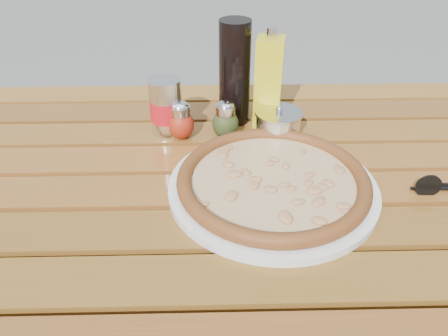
{
  "coord_description": "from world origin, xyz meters",
  "views": [
    {
      "loc": [
        -0.01,
        -0.61,
        1.21
      ],
      "look_at": [
        0.0,
        0.02,
        0.78
      ],
      "focal_mm": 35.0,
      "sensor_mm": 36.0,
      "label": 1
    }
  ],
  "objects_px": {
    "pizza": "(273,180)",
    "olive_oil_cruet": "(269,83)",
    "oregano_shaker": "(225,120)",
    "sunglasses": "(446,187)",
    "pepper_shaker": "(181,121)",
    "soda_can": "(166,108)",
    "table": "(224,222)",
    "parmesan_tin": "(278,124)",
    "dark_bottle": "(235,73)",
    "plate": "(272,187)"
  },
  "relations": [
    {
      "from": "pizza",
      "to": "olive_oil_cruet",
      "type": "height_order",
      "value": "olive_oil_cruet"
    },
    {
      "from": "oregano_shaker",
      "to": "sunglasses",
      "type": "xyz_separation_m",
      "value": [
        0.37,
        -0.21,
        -0.02
      ]
    },
    {
      "from": "pepper_shaker",
      "to": "soda_can",
      "type": "height_order",
      "value": "soda_can"
    },
    {
      "from": "table",
      "to": "parmesan_tin",
      "type": "height_order",
      "value": "parmesan_tin"
    },
    {
      "from": "oregano_shaker",
      "to": "dark_bottle",
      "type": "bearing_deg",
      "value": 74.22
    },
    {
      "from": "pizza",
      "to": "plate",
      "type": "bearing_deg",
      "value": 0.0
    },
    {
      "from": "pizza",
      "to": "pepper_shaker",
      "type": "relative_size",
      "value": 4.75
    },
    {
      "from": "plate",
      "to": "olive_oil_cruet",
      "type": "height_order",
      "value": "olive_oil_cruet"
    },
    {
      "from": "plate",
      "to": "pepper_shaker",
      "type": "height_order",
      "value": "pepper_shaker"
    },
    {
      "from": "dark_bottle",
      "to": "table",
      "type": "bearing_deg",
      "value": -96.18
    },
    {
      "from": "pizza",
      "to": "sunglasses",
      "type": "height_order",
      "value": "sunglasses"
    },
    {
      "from": "table",
      "to": "pizza",
      "type": "xyz_separation_m",
      "value": [
        0.08,
        -0.01,
        0.1
      ]
    },
    {
      "from": "soda_can",
      "to": "olive_oil_cruet",
      "type": "bearing_deg",
      "value": 9.63
    },
    {
      "from": "pizza",
      "to": "oregano_shaker",
      "type": "relative_size",
      "value": 4.75
    },
    {
      "from": "pepper_shaker",
      "to": "olive_oil_cruet",
      "type": "bearing_deg",
      "value": 17.13
    },
    {
      "from": "oregano_shaker",
      "to": "olive_oil_cruet",
      "type": "xyz_separation_m",
      "value": [
        0.09,
        0.06,
        0.06
      ]
    },
    {
      "from": "table",
      "to": "olive_oil_cruet",
      "type": "relative_size",
      "value": 6.67
    },
    {
      "from": "pepper_shaker",
      "to": "olive_oil_cruet",
      "type": "distance_m",
      "value": 0.2
    },
    {
      "from": "plate",
      "to": "pepper_shaker",
      "type": "bearing_deg",
      "value": 131.74
    },
    {
      "from": "olive_oil_cruet",
      "to": "sunglasses",
      "type": "bearing_deg",
      "value": -42.95
    },
    {
      "from": "pizza",
      "to": "olive_oil_cruet",
      "type": "distance_m",
      "value": 0.26
    },
    {
      "from": "pizza",
      "to": "pepper_shaker",
      "type": "distance_m",
      "value": 0.25
    },
    {
      "from": "table",
      "to": "soda_can",
      "type": "height_order",
      "value": "soda_can"
    },
    {
      "from": "plate",
      "to": "soda_can",
      "type": "xyz_separation_m",
      "value": [
        -0.2,
        0.21,
        0.05
      ]
    },
    {
      "from": "pepper_shaker",
      "to": "sunglasses",
      "type": "height_order",
      "value": "pepper_shaker"
    },
    {
      "from": "soda_can",
      "to": "olive_oil_cruet",
      "type": "height_order",
      "value": "olive_oil_cruet"
    },
    {
      "from": "parmesan_tin",
      "to": "sunglasses",
      "type": "relative_size",
      "value": 0.93
    },
    {
      "from": "table",
      "to": "pepper_shaker",
      "type": "bearing_deg",
      "value": 115.05
    },
    {
      "from": "olive_oil_cruet",
      "to": "pepper_shaker",
      "type": "bearing_deg",
      "value": -162.87
    },
    {
      "from": "plate",
      "to": "pepper_shaker",
      "type": "distance_m",
      "value": 0.25
    },
    {
      "from": "parmesan_tin",
      "to": "oregano_shaker",
      "type": "bearing_deg",
      "value": 177.09
    },
    {
      "from": "table",
      "to": "plate",
      "type": "relative_size",
      "value": 3.89
    },
    {
      "from": "pepper_shaker",
      "to": "oregano_shaker",
      "type": "height_order",
      "value": "same"
    },
    {
      "from": "plate",
      "to": "dark_bottle",
      "type": "relative_size",
      "value": 1.64
    },
    {
      "from": "parmesan_tin",
      "to": "pepper_shaker",
      "type": "bearing_deg",
      "value": 178.71
    },
    {
      "from": "olive_oil_cruet",
      "to": "plate",
      "type": "bearing_deg",
      "value": -93.42
    },
    {
      "from": "plate",
      "to": "parmesan_tin",
      "type": "height_order",
      "value": "parmesan_tin"
    },
    {
      "from": "table",
      "to": "dark_bottle",
      "type": "height_order",
      "value": "dark_bottle"
    },
    {
      "from": "plate",
      "to": "dark_bottle",
      "type": "bearing_deg",
      "value": 101.94
    },
    {
      "from": "table",
      "to": "oregano_shaker",
      "type": "distance_m",
      "value": 0.21
    },
    {
      "from": "plate",
      "to": "pizza",
      "type": "relative_size",
      "value": 0.92
    },
    {
      "from": "dark_bottle",
      "to": "oregano_shaker",
      "type": "bearing_deg",
      "value": -105.78
    },
    {
      "from": "table",
      "to": "pepper_shaker",
      "type": "distance_m",
      "value": 0.23
    },
    {
      "from": "dark_bottle",
      "to": "parmesan_tin",
      "type": "height_order",
      "value": "dark_bottle"
    },
    {
      "from": "table",
      "to": "parmesan_tin",
      "type": "relative_size",
      "value": 13.6
    },
    {
      "from": "plate",
      "to": "soda_can",
      "type": "relative_size",
      "value": 3.0
    },
    {
      "from": "table",
      "to": "oregano_shaker",
      "type": "relative_size",
      "value": 17.07
    },
    {
      "from": "soda_can",
      "to": "olive_oil_cruet",
      "type": "relative_size",
      "value": 0.57
    },
    {
      "from": "pizza",
      "to": "soda_can",
      "type": "height_order",
      "value": "soda_can"
    },
    {
      "from": "pepper_shaker",
      "to": "dark_bottle",
      "type": "xyz_separation_m",
      "value": [
        0.11,
        0.08,
        0.07
      ]
    }
  ]
}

